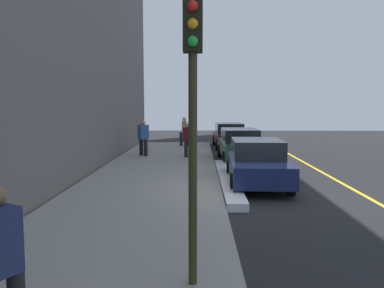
% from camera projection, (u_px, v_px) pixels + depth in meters
% --- Properties ---
extents(ground_plane, '(56.00, 56.00, 0.00)m').
position_uv_depth(ground_plane, '(253.00, 191.00, 11.79)').
color(ground_plane, black).
extents(sidewalk, '(28.00, 4.60, 0.15)m').
position_uv_depth(sidewalk, '(146.00, 189.00, 11.85)').
color(sidewalk, gray).
rests_on(sidewalk, ground).
extents(lane_stripe_centre, '(28.00, 0.14, 0.01)m').
position_uv_depth(lane_stripe_centre, '(358.00, 192.00, 11.73)').
color(lane_stripe_centre, gold).
rests_on(lane_stripe_centre, ground).
extents(snow_bank_curb, '(7.57, 0.56, 0.22)m').
position_uv_depth(snow_bank_curb, '(227.00, 179.00, 13.24)').
color(snow_bank_curb, white).
rests_on(snow_bank_curb, ground).
extents(parked_car_maroon, '(4.62, 2.00, 1.51)m').
position_uv_depth(parked_car_maroon, '(229.00, 135.00, 24.03)').
color(parked_car_maroon, black).
rests_on(parked_car_maroon, ground).
extents(parked_car_green, '(4.75, 1.99, 1.51)m').
position_uv_depth(parked_car_green, '(240.00, 145.00, 18.25)').
color(parked_car_green, black).
rests_on(parked_car_green, ground).
extents(parked_car_navy, '(4.16, 2.00, 1.51)m').
position_uv_depth(parked_car_navy, '(257.00, 163.00, 12.63)').
color(parked_car_navy, black).
rests_on(parked_car_navy, ground).
extents(pedestrian_burgundy_coat, '(0.48, 0.52, 1.64)m').
position_uv_depth(pedestrian_burgundy_coat, '(188.00, 139.00, 18.48)').
color(pedestrian_burgundy_coat, black).
rests_on(pedestrian_burgundy_coat, sidewalk).
extents(pedestrian_tan_coat, '(0.48, 0.58, 1.76)m').
position_uv_depth(pedestrian_tan_coat, '(184.00, 131.00, 23.48)').
color(pedestrian_tan_coat, black).
rests_on(pedestrian_tan_coat, sidewalk).
extents(pedestrian_blue_coat, '(0.54, 0.55, 1.75)m').
position_uv_depth(pedestrian_blue_coat, '(143.00, 137.00, 18.87)').
color(pedestrian_blue_coat, black).
rests_on(pedestrian_blue_coat, sidewalk).
extents(traffic_light_pole, '(0.35, 0.26, 3.91)m').
position_uv_depth(traffic_light_pole, '(193.00, 93.00, 5.12)').
color(traffic_light_pole, '#2D2D19').
rests_on(traffic_light_pole, sidewalk).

